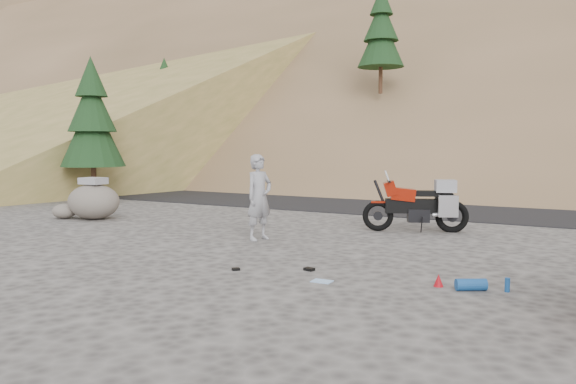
{
  "coord_description": "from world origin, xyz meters",
  "views": [
    {
      "loc": [
        4.62,
        -9.16,
        1.96
      ],
      "look_at": [
        -1.12,
        0.92,
        1.0
      ],
      "focal_mm": 35.0,
      "sensor_mm": 36.0,
      "label": 1
    }
  ],
  "objects": [
    {
      "name": "gear_glove_b",
      "position": [
        -0.4,
        -2.01,
        0.02
      ],
      "size": [
        0.14,
        0.15,
        0.04
      ],
      "primitive_type": "cube",
      "rotation": [
        0.0,
        0.0,
        0.86
      ],
      "color": "black",
      "rests_on": "ground"
    },
    {
      "name": "boulder",
      "position": [
        -7.25,
        1.2,
        0.49
      ],
      "size": [
        1.61,
        1.43,
        1.12
      ],
      "rotation": [
        0.0,
        0.0,
        -0.15
      ],
      "color": "#5E5951",
      "rests_on": "ground"
    },
    {
      "name": "gear_glove_a",
      "position": [
        0.61,
        -1.45,
        0.02
      ],
      "size": [
        0.17,
        0.14,
        0.04
      ],
      "primitive_type": "cube",
      "rotation": [
        0.0,
        0.0,
        -0.18
      ],
      "color": "black",
      "rests_on": "ground"
    },
    {
      "name": "conifer_verge",
      "position": [
        -11.0,
        4.5,
        2.89
      ],
      "size": [
        2.2,
        2.2,
        5.04
      ],
      "color": "#3C2416",
      "rests_on": "ground"
    },
    {
      "name": "gear_blue_mat",
      "position": [
        3.08,
        -1.44,
        0.08
      ],
      "size": [
        0.44,
        0.35,
        0.16
      ],
      "primitive_type": "cylinder",
      "rotation": [
        0.0,
        1.57,
        0.55
      ],
      "color": "#174A8F",
      "rests_on": "ground"
    },
    {
      "name": "gear_bottle",
      "position": [
        3.52,
        -1.27,
        0.09
      ],
      "size": [
        0.09,
        0.09,
        0.19
      ],
      "primitive_type": "cylinder",
      "rotation": [
        0.0,
        0.0,
        0.34
      ],
      "color": "#174A8F",
      "rests_on": "ground"
    },
    {
      "name": "hillside",
      "position": [
        -0.05,
        40.88,
        11.08
      ],
      "size": [
        120.0,
        73.0,
        46.72
      ],
      "color": "brown",
      "rests_on": "ground"
    },
    {
      "name": "motorcycle",
      "position": [
        0.96,
        3.35,
        0.61
      ],
      "size": [
        2.25,
        1.22,
        1.42
      ],
      "rotation": [
        0.0,
        0.0,
        0.41
      ],
      "color": "black",
      "rests_on": "ground"
    },
    {
      "name": "small_rock",
      "position": [
        -8.05,
        0.89,
        0.2
      ],
      "size": [
        0.78,
        0.73,
        0.4
      ],
      "rotation": [
        0.0,
        0.0,
        -0.22
      ],
      "color": "#5E5951",
      "rests_on": "ground"
    },
    {
      "name": "gear_funnel",
      "position": [
        2.64,
        -1.44,
        0.09
      ],
      "size": [
        0.16,
        0.16,
        0.18
      ],
      "primitive_type": "cone",
      "rotation": [
        0.0,
        0.0,
        0.2
      ],
      "color": "#AC0B14",
      "rests_on": "ground"
    },
    {
      "name": "road",
      "position": [
        0.0,
        9.0,
        0.0
      ],
      "size": [
        120.0,
        7.0,
        0.05
      ],
      "primitive_type": "cube",
      "color": "black",
      "rests_on": "ground"
    },
    {
      "name": "gear_blue_cloth",
      "position": [
        1.1,
        -1.99,
        0.01
      ],
      "size": [
        0.3,
        0.22,
        0.01
      ],
      "primitive_type": "cube",
      "rotation": [
        0.0,
        0.0,
        0.03
      ],
      "color": "#9BC1F0",
      "rests_on": "ground"
    },
    {
      "name": "ground",
      "position": [
        0.0,
        0.0,
        0.0
      ],
      "size": [
        140.0,
        140.0,
        0.0
      ],
      "primitive_type": "plane",
      "color": "#44403E",
      "rests_on": "ground"
    },
    {
      "name": "man",
      "position": [
        -1.64,
        0.62,
        0.0
      ],
      "size": [
        0.58,
        0.74,
        1.78
      ],
      "primitive_type": "imported",
      "rotation": [
        0.0,
        0.0,
        1.31
      ],
      "color": "#949398",
      "rests_on": "ground"
    }
  ]
}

